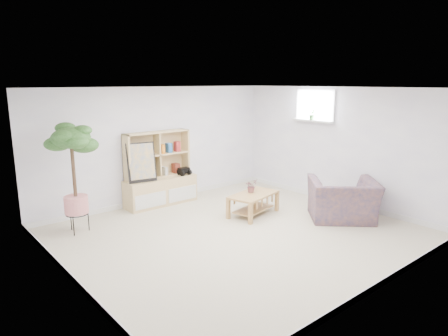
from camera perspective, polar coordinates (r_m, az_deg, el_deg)
floor at (r=6.82m, az=1.99°, el=-9.26°), size 5.50×5.00×0.01m
ceiling at (r=6.35m, az=2.15°, el=11.34°), size 5.50×5.00×0.01m
walls at (r=6.48m, az=2.07°, el=0.67°), size 5.51×5.01×2.40m
baseboard at (r=6.80m, az=1.99°, el=-8.87°), size 5.50×5.00×0.10m
window at (r=8.79m, az=12.91°, el=8.68°), size 0.10×0.98×0.68m
window_sill at (r=8.77m, az=12.57°, el=6.59°), size 0.14×1.00×0.04m
storage_unit at (r=8.27m, az=-9.12°, el=-0.09°), size 1.51×0.51×1.51m
poster at (r=7.95m, az=-11.71°, el=0.79°), size 0.58×0.23×0.78m
toy_truck at (r=8.47m, az=-5.76°, el=-0.40°), size 0.34×0.24×0.18m
coffee_table at (r=7.67m, az=4.22°, el=-5.18°), size 1.12×0.77×0.42m
table_plant at (r=7.67m, az=3.90°, el=-2.56°), size 0.25×0.22×0.25m
floor_tree at (r=7.03m, az=-20.61°, el=-1.49°), size 0.81×0.81×1.85m
armchair at (r=7.63m, az=16.59°, el=-4.01°), size 1.55×1.54×0.87m
sill_plant at (r=8.77m, az=12.47°, el=7.48°), size 0.15×0.14×0.23m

